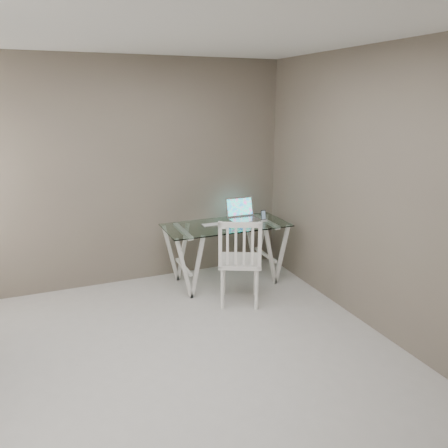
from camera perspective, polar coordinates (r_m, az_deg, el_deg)
The scene contains 7 objects.
room at distance 3.13m, azimuth -7.13°, elevation 6.73°, with size 4.50×4.52×2.71m.
desk at distance 5.41m, azimuth 0.26°, elevation -3.78°, with size 1.50×0.70×0.75m.
chair at distance 4.75m, azimuth 2.08°, elevation -4.51°, with size 0.61×0.61×1.00m.
laptop at distance 5.54m, azimuth 2.44°, elevation 1.29°, with size 0.37×0.33×0.26m.
keyboard at distance 5.29m, azimuth -1.39°, elevation -0.06°, with size 0.29×0.12×0.01m, color silver.
mouse at distance 5.11m, azimuth 0.14°, elevation -0.49°, with size 0.10×0.06×0.03m, color white.
phone_dock at distance 5.47m, azimuth 5.18°, elevation 0.79°, with size 0.07×0.07×0.13m.
Camera 1 is at (-0.87, -2.96, 2.21)m, focal length 35.00 mm.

